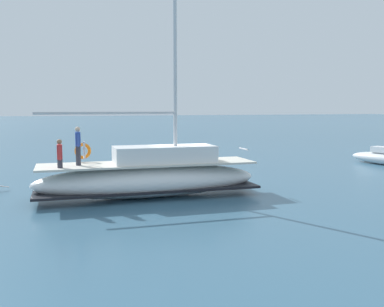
# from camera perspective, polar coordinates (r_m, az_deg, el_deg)

# --- Properties ---
(ground_plane) EXTENTS (400.00, 400.00, 0.00)m
(ground_plane) POSITION_cam_1_polar(r_m,az_deg,el_deg) (20.21, -1.75, -4.79)
(ground_plane) COLOR #38607A
(main_sailboat) EXTENTS (3.04, 9.74, 11.74)m
(main_sailboat) POSITION_cam_1_polar(r_m,az_deg,el_deg) (18.49, -5.59, -3.00)
(main_sailboat) COLOR white
(main_sailboat) RESTS_ON ground
(moored_catamaran) EXTENTS (5.06, 1.85, 7.69)m
(moored_catamaran) POSITION_cam_1_polar(r_m,az_deg,el_deg) (31.71, 24.07, -0.36)
(moored_catamaran) COLOR silver
(moored_catamaran) RESTS_ON ground
(mooring_buoy) EXTENTS (0.52, 0.52, 0.86)m
(mooring_buoy) POSITION_cam_1_polar(r_m,az_deg,el_deg) (26.42, -3.32, -1.88)
(mooring_buoy) COLOR #EA4C19
(mooring_buoy) RESTS_ON ground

